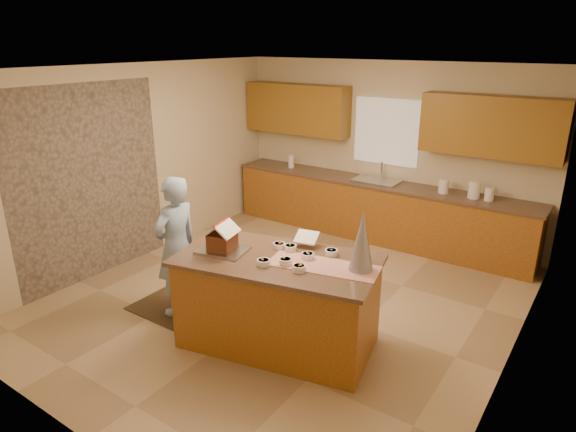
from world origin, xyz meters
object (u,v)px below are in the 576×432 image
object	(u,v)px
island_base	(278,304)
boy	(176,247)
tinsel_tree	(362,241)
gingerbread_house	(222,239)

from	to	relation	value
island_base	boy	bearing A→B (deg)	172.59
tinsel_tree	boy	xyz separation A→B (m)	(-2.09, -0.34, -0.44)
boy	gingerbread_house	distance (m)	0.81
island_base	gingerbread_house	world-z (taller)	gingerbread_house
island_base	gingerbread_house	xyz separation A→B (m)	(-0.55, -0.18, 0.64)
island_base	gingerbread_house	size ratio (longest dim) A/B	5.42
boy	gingerbread_house	xyz separation A→B (m)	(0.75, -0.06, 0.29)
island_base	gingerbread_house	bearing A→B (deg)	-174.81
island_base	tinsel_tree	size ratio (longest dim) A/B	3.27
island_base	tinsel_tree	bearing A→B (deg)	3.67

